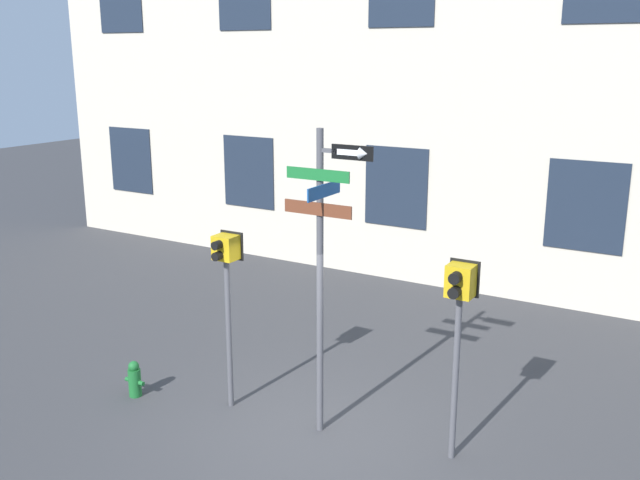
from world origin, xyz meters
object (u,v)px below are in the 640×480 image
object	(u,v)px
pedestrian_signal_right	(459,307)
street_sign_pole	(323,256)
pedestrian_signal_left	(227,274)
fire_hydrant	(135,379)

from	to	relation	value
pedestrian_signal_right	street_sign_pole	bearing A→B (deg)	-171.40
street_sign_pole	pedestrian_signal_right	bearing A→B (deg)	8.60
street_sign_pole	pedestrian_signal_right	distance (m)	1.81
street_sign_pole	pedestrian_signal_left	world-z (taller)	street_sign_pole
pedestrian_signal_left	fire_hydrant	world-z (taller)	pedestrian_signal_left
pedestrian_signal_left	pedestrian_signal_right	bearing A→B (deg)	5.71
pedestrian_signal_right	fire_hydrant	bearing A→B (deg)	-170.14
pedestrian_signal_right	fire_hydrant	xyz separation A→B (m)	(-4.68, -0.81, -1.77)
pedestrian_signal_left	pedestrian_signal_right	xyz separation A→B (m)	(3.26, 0.33, 0.02)
street_sign_pole	pedestrian_signal_right	xyz separation A→B (m)	(1.74, 0.26, -0.44)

